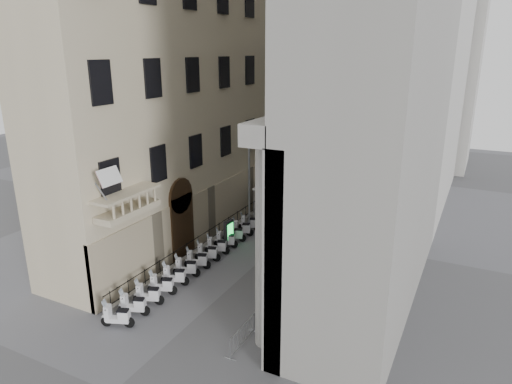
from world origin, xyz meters
TOP-DOWN VIEW (x-y plane):
  - left_building at (-7.50, 22.00)m, footprint 5.00×36.00m
  - far_building at (0.00, 48.00)m, footprint 22.00×10.00m
  - iron_fence at (-4.30, 18.00)m, footprint 0.30×28.00m
  - blue_awning at (4.15, 26.00)m, footprint 1.60×3.00m
  - flag at (-4.00, 5.00)m, footprint 1.00×1.40m
  - scooter_0 at (-3.11, 3.73)m, footprint 1.51×1.02m
  - scooter_1 at (-3.11, 4.94)m, footprint 1.51×1.02m
  - scooter_2 at (-3.11, 6.16)m, footprint 1.51×1.02m
  - scooter_3 at (-3.11, 7.37)m, footprint 1.51×1.02m
  - scooter_4 at (-3.11, 8.59)m, footprint 1.51×1.02m
  - scooter_5 at (-3.11, 9.80)m, footprint 1.51×1.02m
  - scooter_6 at (-3.11, 11.02)m, footprint 1.51×1.02m
  - scooter_7 at (-3.11, 12.23)m, footprint 1.51×1.02m
  - scooter_8 at (-3.11, 13.45)m, footprint 1.51×1.02m
  - scooter_9 at (-3.11, 14.66)m, footprint 1.51×1.02m
  - scooter_10 at (-3.11, 15.88)m, footprint 1.51×1.02m
  - scooter_11 at (-3.11, 17.09)m, footprint 1.51×1.02m
  - scooter_12 at (-3.11, 18.31)m, footprint 1.51×1.02m
  - barrier_0 at (3.30, 5.23)m, footprint 0.60×2.40m
  - barrier_1 at (3.30, 7.73)m, footprint 0.60×2.40m
  - barrier_2 at (3.30, 10.23)m, footprint 0.60×2.40m
  - barrier_3 at (3.30, 12.73)m, footprint 0.60×2.40m
  - barrier_4 at (3.30, 15.23)m, footprint 0.60×2.40m
  - barrier_5 at (3.30, 17.73)m, footprint 0.60×2.40m
  - security_tent at (-2.47, 22.48)m, footprint 4.48×4.48m
  - street_lamp at (-2.92, 18.42)m, footprint 2.54×0.54m
  - info_kiosk at (-3.02, 14.89)m, footprint 0.34×0.96m
  - pedestrian_a at (0.87, 31.08)m, footprint 0.62×0.41m
  - pedestrian_b at (3.00, 28.10)m, footprint 0.93×0.73m
  - pedestrian_c at (-0.67, 30.59)m, footprint 0.90×0.73m

SIDE VIEW (x-z plane):
  - iron_fence at x=-4.30m, z-range -0.70..0.70m
  - blue_awning at x=4.15m, z-range -1.50..1.50m
  - flag at x=-4.00m, z-range -4.10..4.10m
  - scooter_0 at x=-3.11m, z-range -0.75..0.75m
  - scooter_1 at x=-3.11m, z-range -0.75..0.75m
  - scooter_2 at x=-3.11m, z-range -0.75..0.75m
  - scooter_3 at x=-3.11m, z-range -0.75..0.75m
  - scooter_4 at x=-3.11m, z-range -0.75..0.75m
  - scooter_5 at x=-3.11m, z-range -0.75..0.75m
  - scooter_6 at x=-3.11m, z-range -0.75..0.75m
  - scooter_7 at x=-3.11m, z-range -0.75..0.75m
  - scooter_8 at x=-3.11m, z-range -0.75..0.75m
  - scooter_9 at x=-3.11m, z-range -0.75..0.75m
  - scooter_10 at x=-3.11m, z-range -0.75..0.75m
  - scooter_11 at x=-3.11m, z-range -0.75..0.75m
  - scooter_12 at x=-3.11m, z-range -0.75..0.75m
  - barrier_0 at x=3.30m, z-range -0.55..0.55m
  - barrier_1 at x=3.30m, z-range -0.55..0.55m
  - barrier_2 at x=3.30m, z-range -0.55..0.55m
  - barrier_3 at x=3.30m, z-range -0.55..0.55m
  - barrier_4 at x=3.30m, z-range -0.55..0.55m
  - barrier_5 at x=3.30m, z-range -0.55..0.55m
  - pedestrian_c at x=-0.67m, z-range 0.00..1.60m
  - pedestrian_a at x=0.87m, z-range 0.00..1.69m
  - pedestrian_b at x=3.00m, z-range 0.00..1.91m
  - info_kiosk at x=-3.02m, z-range 0.01..2.02m
  - security_tent at x=-2.47m, z-range 1.22..4.86m
  - street_lamp at x=-2.92m, z-range 0.73..8.52m
  - far_building at x=0.00m, z-range 0.00..30.00m
  - left_building at x=-7.50m, z-range 0.00..34.00m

